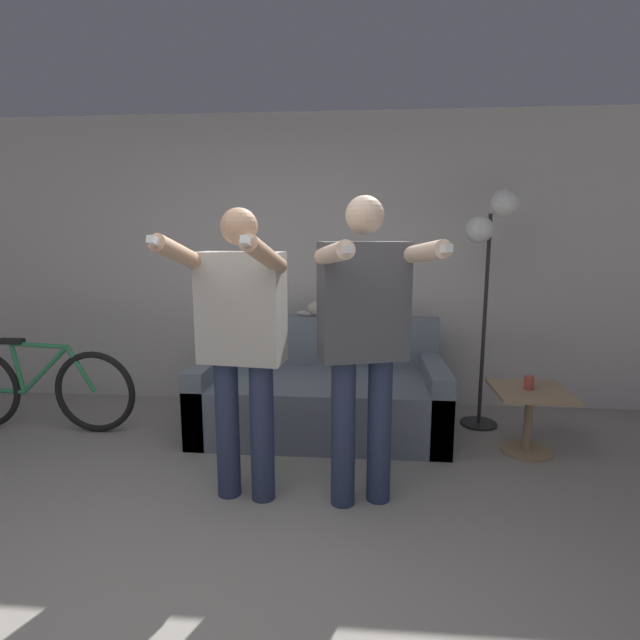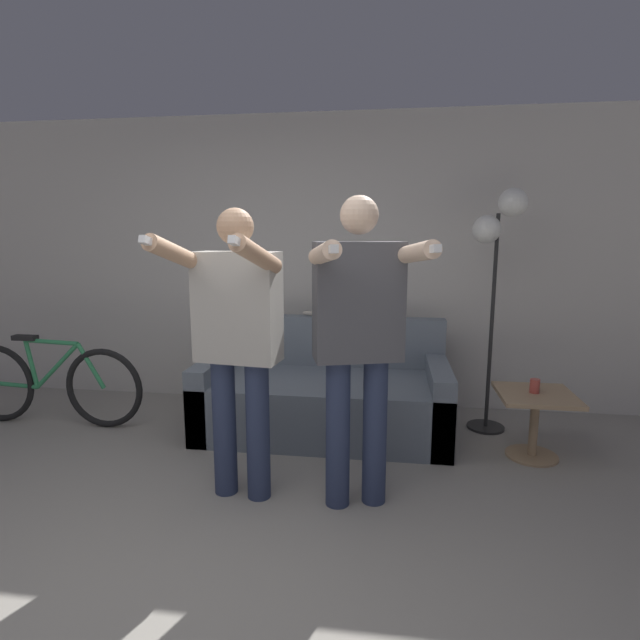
# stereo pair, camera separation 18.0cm
# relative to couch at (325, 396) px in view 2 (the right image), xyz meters

# --- Properties ---
(ground_plane) EXTENTS (16.00, 16.00, 0.00)m
(ground_plane) POSITION_rel_couch_xyz_m (-0.38, -1.99, -0.28)
(ground_plane) COLOR gray
(wall_back) EXTENTS (10.00, 0.05, 2.60)m
(wall_back) POSITION_rel_couch_xyz_m (-0.38, 0.71, 1.02)
(wall_back) COLOR beige
(wall_back) RESTS_ON ground_plane
(couch) EXTENTS (1.93, 0.95, 0.87)m
(couch) POSITION_rel_couch_xyz_m (0.00, 0.00, 0.00)
(couch) COLOR slate
(couch) RESTS_ON ground_plane
(person_left) EXTENTS (0.61, 0.71, 1.71)m
(person_left) POSITION_rel_couch_xyz_m (-0.36, -1.09, 0.72)
(person_left) COLOR #2D3856
(person_left) RESTS_ON ground_plane
(person_right) EXTENTS (0.67, 0.78, 1.77)m
(person_right) POSITION_rel_couch_xyz_m (0.33, -1.09, 0.76)
(person_right) COLOR #2D3856
(person_right) RESTS_ON ground_plane
(cat) EXTENTS (0.45, 0.11, 0.18)m
(cat) POSITION_rel_couch_xyz_m (0.04, 0.36, 0.67)
(cat) COLOR #B7AD9E
(cat) RESTS_ON couch
(floor_lamp) EXTENTS (0.40, 0.30, 1.90)m
(floor_lamp) POSITION_rel_couch_xyz_m (1.31, 0.21, 1.24)
(floor_lamp) COLOR black
(floor_lamp) RESTS_ON ground_plane
(side_table) EXTENTS (0.51, 0.51, 0.47)m
(side_table) POSITION_rel_couch_xyz_m (1.53, -0.29, 0.06)
(side_table) COLOR #A38460
(side_table) RESTS_ON ground_plane
(cup) EXTENTS (0.07, 0.07, 0.10)m
(cup) POSITION_rel_couch_xyz_m (1.51, -0.28, 0.24)
(cup) COLOR #B7473D
(cup) RESTS_ON side_table
(bicycle) EXTENTS (1.62, 0.07, 0.75)m
(bicycle) POSITION_rel_couch_xyz_m (-2.26, -0.20, 0.07)
(bicycle) COLOR black
(bicycle) RESTS_ON ground_plane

